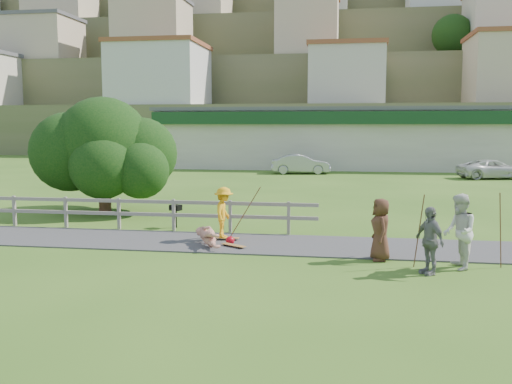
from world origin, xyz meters
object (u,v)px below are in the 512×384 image
bbq (176,216)px  skater_rider (224,216)px  spectator_a (459,232)px  car_white (493,169)px  skater_fallen (208,236)px  car_silver (301,164)px  spectator_c (381,229)px  spectator_b (429,241)px  tree (104,164)px

bbq → skater_rider: bearing=-21.1°
spectator_a → car_white: 26.87m
skater_fallen → car_silver: size_ratio=0.40×
skater_rider → spectator_c: spectator_c is taller
car_silver → bbq: 23.52m
skater_rider → car_silver: bearing=-1.8°
spectator_a → bbq: bearing=-118.9°
spectator_a → spectator_b: spectator_a is taller
skater_fallen → spectator_c: size_ratio=1.04×
bbq → spectator_b: bearing=-11.4°
skater_rider → spectator_c: size_ratio=0.95×
skater_fallen → car_white: size_ratio=0.38×
spectator_a → car_silver: size_ratio=0.44×
skater_rider → bbq: 2.99m
spectator_a → spectator_b: size_ratio=1.15×
spectator_c → skater_rider: bearing=-121.5°
car_white → bbq: bearing=129.1°
spectator_b → car_white: bearing=133.7°
car_white → spectator_a: bearing=150.5°
skater_rider → car_silver: (0.33, 25.39, -0.08)m
spectator_a → spectator_c: size_ratio=1.14×
skater_rider → spectator_a: bearing=-111.7°
spectator_b → tree: size_ratio=0.27×
skater_rider → car_silver: size_ratio=0.37×
skater_rider → car_white: 27.10m
skater_rider → spectator_c: bearing=-112.5°
spectator_a → spectator_b: 1.04m
car_white → bbq: size_ratio=5.65×
spectator_c → tree: bearing=-132.3°
spectator_a → tree: 14.94m
car_silver → car_white: size_ratio=0.94×
spectator_a → spectator_b: bearing=-53.8°
skater_fallen → tree: tree is taller
spectator_a → car_white: spectator_a is taller
skater_fallen → skater_rider: bearing=44.0°
spectator_a → tree: tree is taller
car_silver → spectator_a: bearing=-174.8°
spectator_a → car_silver: bearing=-169.1°
tree → car_white: bearing=42.9°
spectator_c → tree: tree is taller
spectator_b → spectator_c: bearing=-169.4°
car_white → tree: 27.08m
spectator_a → car_silver: (-6.32, 27.90, -0.24)m
car_white → tree: tree is taller
spectator_b → tree: bearing=-154.2°
skater_fallen → spectator_a: bearing=-41.9°
skater_rider → spectator_b: 6.63m
spectator_b → car_white: size_ratio=0.36×
skater_fallen → car_white: bearing=31.4°
skater_rider → tree: size_ratio=0.26×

